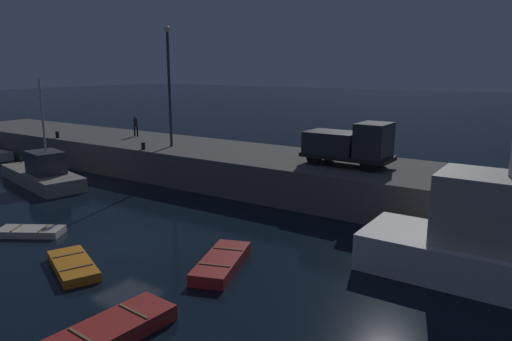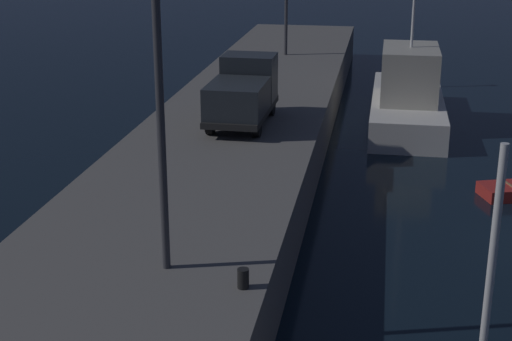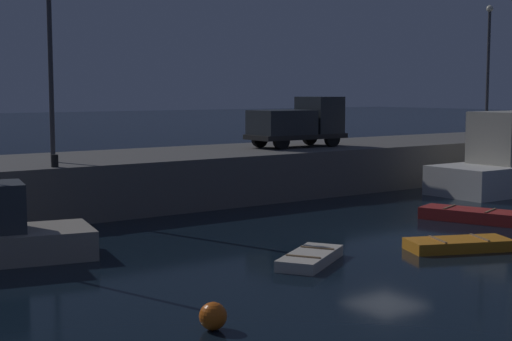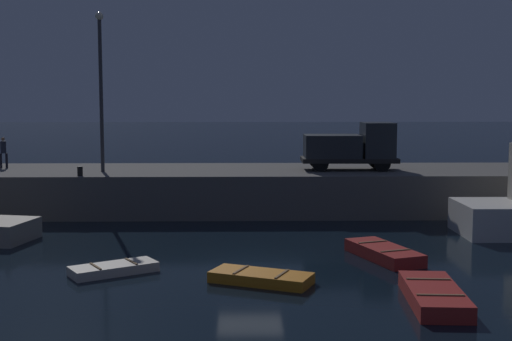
{
  "view_description": "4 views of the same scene",
  "coord_description": "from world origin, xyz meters",
  "px_view_note": "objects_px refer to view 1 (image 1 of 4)",
  "views": [
    {
      "loc": [
        16.33,
        -13.62,
        8.03
      ],
      "look_at": [
        1.15,
        9.23,
        1.99
      ],
      "focal_mm": 32.95,
      "sensor_mm": 36.0,
      "label": 1
    },
    {
      "loc": [
        -24.68,
        6.45,
        10.82
      ],
      "look_at": [
        1.26,
        10.85,
        1.81
      ],
      "focal_mm": 53.66,
      "sensor_mm": 36.0,
      "label": 2
    },
    {
      "loc": [
        -19.86,
        -19.25,
        5.29
      ],
      "look_at": [
        1.64,
        10.25,
        1.46
      ],
      "focal_mm": 53.75,
      "sensor_mm": 36.0,
      "label": 3
    },
    {
      "loc": [
        -0.28,
        -25.79,
        6.27
      ],
      "look_at": [
        0.47,
        12.2,
        2.27
      ],
      "focal_mm": 47.99,
      "sensor_mm": 36.0,
      "label": 4
    }
  ],
  "objects_px": {
    "rowboat_white_mid": "(110,331)",
    "dinghy_red_small": "(31,232)",
    "rowboat_blue_far": "(73,266)",
    "dockworker": "(136,124)",
    "bollard_west": "(57,135)",
    "fishing_trawler_red": "(43,173)",
    "lamp_post_west": "(169,78)",
    "dinghy_orange_near": "(222,263)",
    "utility_truck": "(350,144)",
    "bollard_central": "(143,146)"
  },
  "relations": [
    {
      "from": "rowboat_white_mid",
      "to": "dinghy_red_small",
      "type": "bearing_deg",
      "value": 159.93
    },
    {
      "from": "rowboat_blue_far",
      "to": "dockworker",
      "type": "relative_size",
      "value": 2.09
    },
    {
      "from": "dockworker",
      "to": "bollard_west",
      "type": "bearing_deg",
      "value": -138.6
    },
    {
      "from": "fishing_trawler_red",
      "to": "lamp_post_west",
      "type": "xyz_separation_m",
      "value": [
        5.84,
        6.82,
        6.49
      ]
    },
    {
      "from": "bollard_west",
      "to": "fishing_trawler_red",
      "type": "bearing_deg",
      "value": -43.01
    },
    {
      "from": "rowboat_white_mid",
      "to": "rowboat_blue_far",
      "type": "height_order",
      "value": "rowboat_white_mid"
    },
    {
      "from": "fishing_trawler_red",
      "to": "dinghy_red_small",
      "type": "distance_m",
      "value": 10.89
    },
    {
      "from": "fishing_trawler_red",
      "to": "dinghy_orange_near",
      "type": "height_order",
      "value": "fishing_trawler_red"
    },
    {
      "from": "fishing_trawler_red",
      "to": "bollard_west",
      "type": "relative_size",
      "value": 17.12
    },
    {
      "from": "rowboat_blue_far",
      "to": "lamp_post_west",
      "type": "distance_m",
      "value": 18.17
    },
    {
      "from": "utility_truck",
      "to": "fishing_trawler_red",
      "type": "bearing_deg",
      "value": -159.23
    },
    {
      "from": "lamp_post_west",
      "to": "dockworker",
      "type": "height_order",
      "value": "lamp_post_west"
    },
    {
      "from": "rowboat_white_mid",
      "to": "utility_truck",
      "type": "distance_m",
      "value": 17.94
    },
    {
      "from": "fishing_trawler_red",
      "to": "lamp_post_west",
      "type": "bearing_deg",
      "value": 49.45
    },
    {
      "from": "rowboat_white_mid",
      "to": "utility_truck",
      "type": "height_order",
      "value": "utility_truck"
    },
    {
      "from": "utility_truck",
      "to": "bollard_west",
      "type": "xyz_separation_m",
      "value": [
        -24.69,
        -2.71,
        -1.04
      ]
    },
    {
      "from": "dinghy_red_small",
      "to": "bollard_central",
      "type": "relative_size",
      "value": 6.64
    },
    {
      "from": "rowboat_blue_far",
      "to": "fishing_trawler_red",
      "type": "bearing_deg",
      "value": 151.36
    },
    {
      "from": "dinghy_red_small",
      "to": "lamp_post_west",
      "type": "relative_size",
      "value": 0.38
    },
    {
      "from": "rowboat_white_mid",
      "to": "fishing_trawler_red",
      "type": "bearing_deg",
      "value": 152.28
    },
    {
      "from": "rowboat_white_mid",
      "to": "bollard_central",
      "type": "bearing_deg",
      "value": 133.76
    },
    {
      "from": "fishing_trawler_red",
      "to": "lamp_post_west",
      "type": "distance_m",
      "value": 11.08
    },
    {
      "from": "rowboat_white_mid",
      "to": "bollard_central",
      "type": "distance_m",
      "value": 20.77
    },
    {
      "from": "fishing_trawler_red",
      "to": "dockworker",
      "type": "distance_m",
      "value": 9.31
    },
    {
      "from": "dinghy_red_small",
      "to": "bollard_central",
      "type": "xyz_separation_m",
      "value": [
        -3.75,
        11.06,
        2.37
      ]
    },
    {
      "from": "dinghy_orange_near",
      "to": "bollard_central",
      "type": "relative_size",
      "value": 8.42
    },
    {
      "from": "utility_truck",
      "to": "dockworker",
      "type": "distance_m",
      "value": 19.96
    },
    {
      "from": "lamp_post_west",
      "to": "bollard_central",
      "type": "distance_m",
      "value": 5.23
    },
    {
      "from": "lamp_post_west",
      "to": "rowboat_white_mid",
      "type": "bearing_deg",
      "value": -51.49
    },
    {
      "from": "fishing_trawler_red",
      "to": "utility_truck",
      "type": "height_order",
      "value": "fishing_trawler_red"
    },
    {
      "from": "dinghy_red_small",
      "to": "utility_truck",
      "type": "bearing_deg",
      "value": 51.95
    },
    {
      "from": "fishing_trawler_red",
      "to": "bollard_central",
      "type": "bearing_deg",
      "value": 42.9
    },
    {
      "from": "rowboat_blue_far",
      "to": "lamp_post_west",
      "type": "relative_size",
      "value": 0.43
    },
    {
      "from": "rowboat_blue_far",
      "to": "dockworker",
      "type": "distance_m",
      "value": 22.24
    },
    {
      "from": "rowboat_blue_far",
      "to": "dockworker",
      "type": "xyz_separation_m",
      "value": [
        -14.4,
        16.66,
        3.12
      ]
    },
    {
      "from": "lamp_post_west",
      "to": "bollard_central",
      "type": "xyz_separation_m",
      "value": [
        -0.75,
        -2.09,
        -4.73
      ]
    },
    {
      "from": "dinghy_orange_near",
      "to": "lamp_post_west",
      "type": "xyz_separation_m",
      "value": [
        -13.2,
        11.07,
        7.03
      ]
    },
    {
      "from": "dockworker",
      "to": "bollard_central",
      "type": "height_order",
      "value": "dockworker"
    },
    {
      "from": "rowboat_white_mid",
      "to": "lamp_post_west",
      "type": "distance_m",
      "value": 22.83
    },
    {
      "from": "bollard_west",
      "to": "rowboat_white_mid",
      "type": "bearing_deg",
      "value": -31.38
    },
    {
      "from": "bollard_central",
      "to": "dinghy_red_small",
      "type": "bearing_deg",
      "value": -71.27
    },
    {
      "from": "utility_truck",
      "to": "dockworker",
      "type": "height_order",
      "value": "utility_truck"
    },
    {
      "from": "utility_truck",
      "to": "bollard_west",
      "type": "relative_size",
      "value": 9.96
    },
    {
      "from": "rowboat_white_mid",
      "to": "lamp_post_west",
      "type": "height_order",
      "value": "lamp_post_west"
    },
    {
      "from": "rowboat_blue_far",
      "to": "bollard_west",
      "type": "relative_size",
      "value": 6.91
    },
    {
      "from": "dinghy_red_small",
      "to": "bollard_west",
      "type": "height_order",
      "value": "bollard_west"
    },
    {
      "from": "rowboat_white_mid",
      "to": "dockworker",
      "type": "bearing_deg",
      "value": 135.76
    },
    {
      "from": "fishing_trawler_red",
      "to": "rowboat_blue_far",
      "type": "xyz_separation_m",
      "value": [
        14.12,
        -7.71,
        -0.6
      ]
    },
    {
      "from": "bollard_central",
      "to": "dinghy_orange_near",
      "type": "bearing_deg",
      "value": -32.77
    },
    {
      "from": "dinghy_red_small",
      "to": "dockworker",
      "type": "distance_m",
      "value": 18.07
    }
  ]
}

